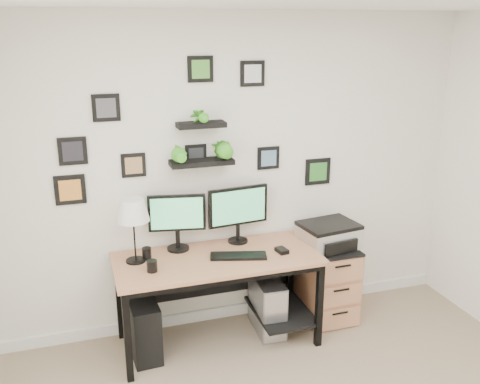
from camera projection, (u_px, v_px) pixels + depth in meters
name	position (u px, v px, depth m)	size (l,w,h in m)	color
room	(236.00, 310.00, 4.78)	(4.00, 4.00, 4.00)	tan
desk	(221.00, 269.00, 4.25)	(1.60, 0.70, 0.75)	tan
monitor_left	(177.00, 218.00, 4.23)	(0.45, 0.21, 0.46)	black
monitor_right	(238.00, 210.00, 4.38)	(0.52, 0.18, 0.48)	black
keyboard	(238.00, 256.00, 4.17)	(0.44, 0.14, 0.02)	black
mouse	(282.00, 250.00, 4.25)	(0.07, 0.11, 0.03)	black
table_lamp	(133.00, 212.00, 3.97)	(0.25, 0.25, 0.50)	black
mug	(152.00, 266.00, 3.91)	(0.08, 0.08, 0.09)	black
pen_cup	(147.00, 253.00, 4.13)	(0.07, 0.07, 0.09)	black
pc_tower_black	(143.00, 327.00, 4.17)	(0.21, 0.47, 0.47)	black
pc_tower_grey	(267.00, 304.00, 4.50)	(0.23, 0.48, 0.47)	gray
file_cabinet	(327.00, 282.00, 4.67)	(0.43, 0.53, 0.67)	tan
printer	(329.00, 235.00, 4.53)	(0.51, 0.43, 0.21)	silver
wall_decor	(197.00, 139.00, 4.16)	(2.29, 0.18, 1.11)	black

